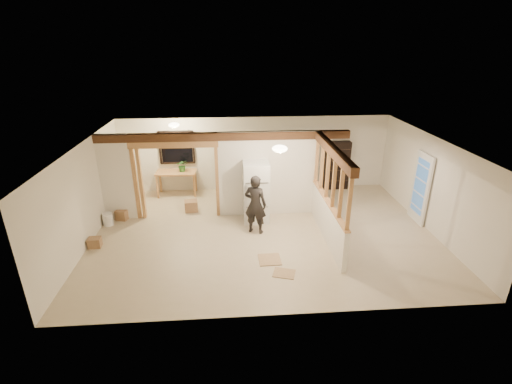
{
  "coord_description": "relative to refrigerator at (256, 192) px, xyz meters",
  "views": [
    {
      "loc": [
        -0.89,
        -8.81,
        4.85
      ],
      "look_at": [
        -0.19,
        0.4,
        1.03
      ],
      "focal_mm": 26.0,
      "sensor_mm": 36.0,
      "label": 1
    }
  ],
  "objects": [
    {
      "name": "ceiling_dome_main",
      "position": [
        0.46,
        -1.29,
        1.61
      ],
      "size": [
        0.36,
        0.36,
        0.16
      ],
      "primitive_type": "ellipsoid",
      "color": "#FFEABF",
      "rests_on": "ceiling"
    },
    {
      "name": "stud_partition",
      "position": [
        1.76,
        -1.19,
        0.79
      ],
      "size": [
        0.14,
        3.2,
        1.32
      ],
      "primitive_type": "cube",
      "color": "#B9844D",
      "rests_on": "pony_wall"
    },
    {
      "name": "bucket",
      "position": [
        -4.17,
        -0.01,
        -0.69
      ],
      "size": [
        0.36,
        0.36,
        0.35
      ],
      "primitive_type": "cylinder",
      "rotation": [
        0.0,
        0.0,
        -0.34
      ],
      "color": "silver",
      "rests_on": "floor"
    },
    {
      "name": "potted_plant",
      "position": [
        -2.26,
        2.07,
        0.16
      ],
      "size": [
        0.38,
        0.33,
        0.41
      ],
      "primitive_type": "imported",
      "rotation": [
        0.0,
        0.0,
        0.04
      ],
      "color": "#38792D",
      "rests_on": "work_table"
    },
    {
      "name": "header_beam_back",
      "position": [
        -0.84,
        0.41,
        1.51
      ],
      "size": [
        7.0,
        0.18,
        0.22
      ],
      "primitive_type": "cube",
      "color": "#50301B",
      "rests_on": "ceiling"
    },
    {
      "name": "bookshelf",
      "position": [
        2.95,
        2.25,
        -0.03
      ],
      "size": [
        0.84,
        0.28,
        1.67
      ],
      "primitive_type": "cube",
      "color": "black",
      "rests_on": "floor"
    },
    {
      "name": "floor_panel_far",
      "position": [
        0.42,
        -2.72,
        -0.86
      ],
      "size": [
        0.57,
        0.51,
        0.02
      ],
      "primitive_type": "cube",
      "rotation": [
        0.0,
        0.0,
        -0.3
      ],
      "color": "tan",
      "rests_on": "floor"
    },
    {
      "name": "pony_wall",
      "position": [
        1.76,
        -1.19,
        -0.37
      ],
      "size": [
        0.12,
        3.2,
        1.0
      ],
      "primitive_type": "cube",
      "color": "silver",
      "rests_on": "floor"
    },
    {
      "name": "refrigerator",
      "position": [
        0.0,
        0.0,
        0.0
      ],
      "size": [
        0.71,
        0.69,
        1.73
      ],
      "primitive_type": "cube",
      "color": "silver",
      "rests_on": "floor"
    },
    {
      "name": "floor_panel_near",
      "position": [
        0.16,
        -2.14,
        -0.86
      ],
      "size": [
        0.53,
        0.53,
        0.02
      ],
      "primitive_type": "cube",
      "rotation": [
        0.0,
        0.0,
        0.03
      ],
      "color": "tan",
      "rests_on": "floor"
    },
    {
      "name": "ceiling_dome_util",
      "position": [
        -2.34,
        1.51,
        1.61
      ],
      "size": [
        0.32,
        0.32,
        0.14
      ],
      "primitive_type": "ellipsoid",
      "color": "#FFEABF",
      "rests_on": "ceiling"
    },
    {
      "name": "box_front",
      "position": [
        -4.16,
        -1.22,
        -0.74
      ],
      "size": [
        0.32,
        0.26,
        0.25
      ],
      "primitive_type": "cube",
      "rotation": [
        0.0,
        0.0,
        0.04
      ],
      "color": "#956B48",
      "rests_on": "floor"
    },
    {
      "name": "work_table",
      "position": [
        -2.49,
        2.08,
        -0.46
      ],
      "size": [
        1.33,
        0.71,
        0.82
      ],
      "primitive_type": "cube",
      "rotation": [
        0.0,
        0.0,
        -0.04
      ],
      "color": "#B9844D",
      "rests_on": "floor"
    },
    {
      "name": "floor",
      "position": [
        0.16,
        -0.79,
        -0.87
      ],
      "size": [
        9.0,
        6.5,
        0.01
      ],
      "primitive_type": "cube",
      "color": "#C4B091",
      "rests_on": "ground"
    },
    {
      "name": "partition_left_stub",
      "position": [
        -3.89,
        0.41,
        0.38
      ],
      "size": [
        0.9,
        0.12,
        2.5
      ],
      "primitive_type": "cube",
      "color": "silver",
      "rests_on": "floor"
    },
    {
      "name": "hanging_bulb",
      "position": [
        -1.84,
        0.81,
        1.31
      ],
      "size": [
        0.07,
        0.07,
        0.07
      ],
      "primitive_type": "ellipsoid",
      "color": "#FFD88C",
      "rests_on": "ceiling"
    },
    {
      "name": "woman",
      "position": [
        -0.07,
        -0.74,
        -0.05
      ],
      "size": [
        0.7,
        0.59,
        1.63
      ],
      "primitive_type": "imported",
      "rotation": [
        0.0,
        0.0,
        2.75
      ],
      "color": "black",
      "rests_on": "floor"
    },
    {
      "name": "wall_back",
      "position": [
        0.16,
        2.46,
        0.38
      ],
      "size": [
        9.0,
        0.01,
        2.5
      ],
      "primitive_type": "cube",
      "color": "silver",
      "rests_on": "floor"
    },
    {
      "name": "box_util_a",
      "position": [
        -1.92,
        0.75,
        -0.7
      ],
      "size": [
        0.43,
        0.38,
        0.33
      ],
      "primitive_type": "cube",
      "rotation": [
        0.0,
        0.0,
        0.14
      ],
      "color": "#956B48",
      "rests_on": "floor"
    },
    {
      "name": "wall_right",
      "position": [
        4.66,
        -0.79,
        0.38
      ],
      "size": [
        0.01,
        6.5,
        2.5
      ],
      "primitive_type": "cube",
      "color": "silver",
      "rests_on": "floor"
    },
    {
      "name": "wall_left",
      "position": [
        -4.34,
        -0.79,
        0.38
      ],
      "size": [
        0.01,
        6.5,
        2.5
      ],
      "primitive_type": "cube",
      "color": "silver",
      "rests_on": "floor"
    },
    {
      "name": "wall_front",
      "position": [
        0.16,
        -4.04,
        0.38
      ],
      "size": [
        9.0,
        0.01,
        2.5
      ],
      "primitive_type": "cube",
      "color": "silver",
      "rests_on": "floor"
    },
    {
      "name": "box_util_b",
      "position": [
        -3.86,
        0.34,
        -0.72
      ],
      "size": [
        0.39,
        0.39,
        0.29
      ],
      "primitive_type": "cube",
      "rotation": [
        0.0,
        0.0,
        -0.28
      ],
      "color": "#956B48",
      "rests_on": "floor"
    },
    {
      "name": "window_back",
      "position": [
        -2.44,
        2.38,
        0.68
      ],
      "size": [
        1.12,
        0.1,
        1.1
      ],
      "primitive_type": "cube",
      "color": "black",
      "rests_on": "wall_back"
    },
    {
      "name": "french_door",
      "position": [
        4.58,
        -0.39,
        0.13
      ],
      "size": [
        0.12,
        0.86,
        2.0
      ],
      "primitive_type": "cube",
      "color": "white",
      "rests_on": "floor"
    },
    {
      "name": "shop_vac",
      "position": [
        -4.04,
        1.63,
        -0.55
      ],
      "size": [
        0.51,
        0.51,
        0.63
      ],
      "primitive_type": "cylinder",
      "rotation": [
        0.0,
        0.0,
        0.06
      ],
      "color": "#A61B09",
      "rests_on": "floor"
    },
    {
      "name": "header_beam_right",
      "position": [
        1.76,
        -1.19,
        1.51
      ],
      "size": [
        0.18,
        3.3,
        0.22
      ],
      "primitive_type": "cube",
      "color": "#50301B",
      "rests_on": "ceiling"
    },
    {
      "name": "partition_center",
      "position": [
        0.36,
        0.41,
        0.38
      ],
      "size": [
        2.8,
        0.12,
        2.5
      ],
      "primitive_type": "cube",
      "color": "silver",
      "rests_on": "floor"
    },
    {
      "name": "doorway_frame",
      "position": [
        -2.24,
        0.41,
        0.23
      ],
      "size": [
        2.46,
        0.14,
        2.2
      ],
      "primitive_type": "cube",
      "color": "#B9844D",
      "rests_on": "floor"
    },
    {
      "name": "ceiling",
      "position": [
        0.16,
        -0.79,
        1.63
      ],
      "size": [
        9.0,
        6.5,
        0.01
      ],
      "primitive_type": "cube",
      "color": "white"
    }
  ]
}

